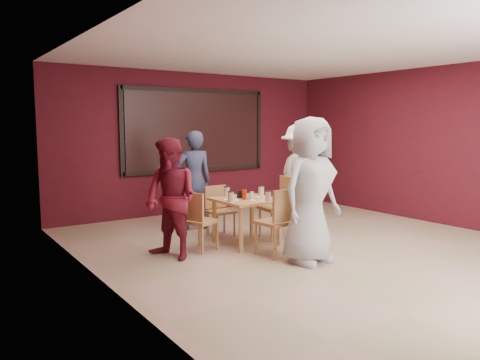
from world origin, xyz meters
TOP-DOWN VIEW (x-y plane):
  - floor at (0.00, 0.00)m, footprint 7.00×7.00m
  - window_blinds at (0.00, 3.45)m, footprint 3.00×0.02m
  - dining_table at (-0.68, 0.74)m, footprint 0.88×0.88m
  - chair_front at (-0.71, -0.06)m, footprint 0.49×0.49m
  - chair_back at (-0.73, 1.45)m, footprint 0.40×0.40m
  - chair_left at (-1.49, 0.78)m, footprint 0.53×0.53m
  - chair_right at (-0.00, 0.76)m, footprint 0.53×0.53m
  - diner_front at (-0.55, -0.48)m, footprint 0.98×0.70m
  - diner_back at (-0.83, 2.07)m, footprint 0.69×0.54m
  - diner_left at (-1.94, 0.68)m, footprint 0.82×0.93m
  - diner_right at (0.43, 0.81)m, footprint 1.01×1.31m

SIDE VIEW (x-z plane):
  - floor at x=0.00m, z-range 0.00..0.00m
  - chair_back at x=-0.73m, z-range 0.05..0.85m
  - chair_left at x=-1.49m, z-range 0.06..0.90m
  - chair_front at x=-0.71m, z-range 0.06..0.99m
  - chair_right at x=0.00m, z-range 0.06..1.02m
  - dining_table at x=-0.68m, z-range 0.19..1.03m
  - diner_left at x=-1.94m, z-range 0.00..1.60m
  - diner_back at x=-0.83m, z-range 0.00..1.67m
  - diner_right at x=0.43m, z-range 0.00..1.80m
  - diner_front at x=-0.55m, z-range 0.00..1.87m
  - window_blinds at x=0.00m, z-range 0.90..2.40m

